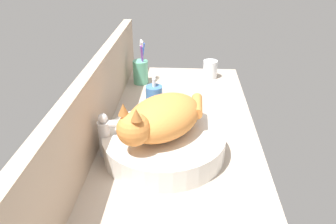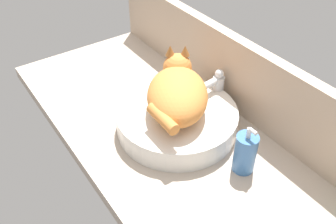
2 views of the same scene
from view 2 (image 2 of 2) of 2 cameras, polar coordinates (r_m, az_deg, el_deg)
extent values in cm
cube|color=#B2A08E|center=(109.23, 1.64, -5.38)|extent=(132.90, 53.07, 4.00)
cube|color=tan|center=(113.79, 11.92, 4.66)|extent=(132.90, 3.60, 23.28)
cylinder|color=silver|center=(109.98, 1.37, -1.18)|extent=(35.39, 35.39, 6.81)
ellipsoid|color=orange|center=(104.42, 1.45, 2.54)|extent=(30.22, 28.39, 11.00)
sphere|color=orange|center=(113.34, 1.44, 6.75)|extent=(8.80, 8.80, 8.80)
cone|color=#A4632D|center=(111.39, 0.33, 9.38)|extent=(2.80, 2.80, 3.20)
cone|color=#A4632D|center=(111.44, 2.63, 9.35)|extent=(2.80, 2.80, 3.20)
cylinder|color=orange|center=(95.82, -0.82, -1.00)|extent=(11.07, 3.45, 3.20)
cylinder|color=silver|center=(118.34, 7.56, 3.08)|extent=(3.60, 3.60, 11.00)
cylinder|color=silver|center=(112.43, 6.01, 4.12)|extent=(3.20, 10.17, 2.20)
sphere|color=silver|center=(114.54, 7.84, 5.78)|extent=(2.80, 2.80, 2.80)
cylinder|color=#3F72B2|center=(98.74, 11.67, -6.17)|extent=(5.82, 5.82, 11.35)
cylinder|color=silver|center=(93.93, 12.22, -3.13)|extent=(1.20, 1.20, 2.80)
cylinder|color=silver|center=(92.44, 12.85, -2.90)|extent=(2.20, 1.00, 1.00)
camera|label=1|loc=(1.54, -21.02, 30.42)|focal=35.00mm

